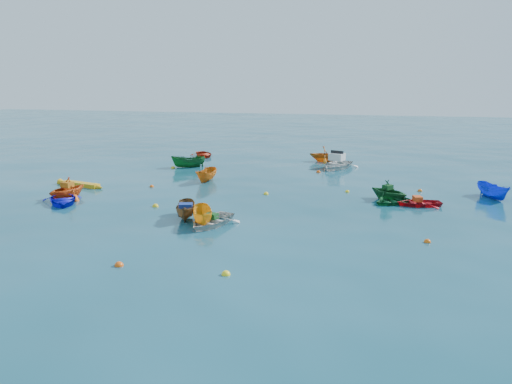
% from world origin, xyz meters
% --- Properties ---
extents(ground, '(160.00, 160.00, 0.00)m').
position_xyz_m(ground, '(0.00, 0.00, 0.00)').
color(ground, '#0A3C4B').
rests_on(ground, ground).
extents(dinghy_blue_sw, '(3.91, 4.12, 0.70)m').
position_xyz_m(dinghy_blue_sw, '(-11.52, 0.82, 0.00)').
color(dinghy_blue_sw, '#0F10C2').
rests_on(dinghy_blue_sw, ground).
extents(dinghy_white_near, '(3.16, 3.81, 0.68)m').
position_xyz_m(dinghy_white_near, '(-0.96, -1.53, 0.00)').
color(dinghy_white_near, beige).
rests_on(dinghy_white_near, ground).
extents(sampan_brown_mid, '(1.74, 2.92, 1.06)m').
position_xyz_m(sampan_brown_mid, '(-2.74, -0.56, 0.00)').
color(sampan_brown_mid, brown).
rests_on(sampan_brown_mid, ground).
extents(dinghy_orange_w, '(3.10, 3.38, 1.50)m').
position_xyz_m(dinghy_orange_w, '(-11.97, 2.05, 0.00)').
color(dinghy_orange_w, '#DA5314').
rests_on(dinghy_orange_w, ground).
extents(sampan_yellow_mid, '(1.99, 2.97, 1.07)m').
position_xyz_m(sampan_yellow_mid, '(-1.44, -1.44, 0.00)').
color(sampan_yellow_mid, orange).
rests_on(sampan_yellow_mid, ground).
extents(dinghy_green_e, '(3.10, 2.93, 0.52)m').
position_xyz_m(dinghy_green_e, '(8.69, 5.48, 0.00)').
color(dinghy_green_e, '#14572B').
rests_on(dinghy_green_e, ground).
extents(sampan_orange_n, '(1.28, 2.98, 1.13)m').
position_xyz_m(sampan_orange_n, '(-4.84, 9.28, 0.00)').
color(sampan_orange_n, '#BC6211').
rests_on(sampan_orange_n, ground).
extents(dinghy_green_n, '(3.55, 3.49, 1.42)m').
position_xyz_m(dinghy_green_n, '(8.46, 6.32, 0.00)').
color(dinghy_green_n, '#135322').
rests_on(dinghy_green_n, ground).
extents(dinghy_red_ne, '(3.09, 2.52, 0.56)m').
position_xyz_m(dinghy_red_ne, '(10.26, 5.36, 0.00)').
color(dinghy_red_ne, red).
rests_on(dinghy_red_ne, ground).
extents(sampan_blue_far, '(2.17, 3.08, 1.12)m').
position_xyz_m(sampan_blue_far, '(15.14, 8.47, 0.00)').
color(sampan_blue_far, '#1032D4').
rests_on(sampan_blue_far, ground).
extents(dinghy_red_far, '(3.62, 3.88, 0.65)m').
position_xyz_m(dinghy_red_far, '(-9.05, 20.76, 0.00)').
color(dinghy_red_far, red).
rests_on(dinghy_red_far, ground).
extents(dinghy_orange_far, '(3.12, 2.73, 1.57)m').
position_xyz_m(dinghy_orange_far, '(3.07, 20.49, 0.00)').
color(dinghy_orange_far, '#BB5F11').
rests_on(dinghy_orange_far, ground).
extents(sampan_green_far, '(3.17, 2.24, 1.15)m').
position_xyz_m(sampan_green_far, '(-8.36, 14.69, 0.00)').
color(sampan_green_far, '#145523').
rests_on(sampan_green_far, ground).
extents(kayak_yellow, '(3.97, 1.51, 0.40)m').
position_xyz_m(kayak_yellow, '(-13.21, 5.54, 0.00)').
color(kayak_yellow, orange).
rests_on(kayak_yellow, ground).
extents(motorboat_white, '(4.25, 4.92, 1.46)m').
position_xyz_m(motorboat_white, '(4.36, 17.19, 0.00)').
color(motorboat_white, silver).
rests_on(motorboat_white, ground).
extents(tarp_green_a, '(0.70, 0.60, 0.29)m').
position_xyz_m(tarp_green_a, '(-0.93, -1.44, 0.49)').
color(tarp_green_a, '#134D1D').
rests_on(tarp_green_a, dinghy_white_near).
extents(tarp_blue_a, '(0.87, 0.74, 0.36)m').
position_xyz_m(tarp_blue_a, '(-2.70, -0.71, 0.71)').
color(tarp_blue_a, navy).
rests_on(tarp_blue_a, sampan_brown_mid).
extents(tarp_orange_a, '(0.82, 0.70, 0.34)m').
position_xyz_m(tarp_orange_a, '(-11.96, 2.09, 0.92)').
color(tarp_orange_a, '#BB6513').
rests_on(tarp_orange_a, dinghy_orange_w).
extents(tarp_green_b, '(0.73, 0.76, 0.29)m').
position_xyz_m(tarp_green_b, '(8.38, 6.39, 0.85)').
color(tarp_green_b, '#104018').
rests_on(tarp_green_b, dinghy_green_n).
extents(tarp_orange_b, '(0.62, 0.73, 0.31)m').
position_xyz_m(tarp_orange_b, '(10.17, 5.34, 0.44)').
color(tarp_orange_b, '#D84516').
rests_on(tarp_orange_b, dinghy_red_ne).
extents(buoy_or_a, '(0.38, 0.38, 0.38)m').
position_xyz_m(buoy_or_a, '(-2.89, -8.06, 0.00)').
color(buoy_or_a, '#E9520C').
rests_on(buoy_or_a, ground).
extents(buoy_ye_a, '(0.37, 0.37, 0.37)m').
position_xyz_m(buoy_ye_a, '(1.78, -7.97, 0.00)').
color(buoy_ye_a, yellow).
rests_on(buoy_ye_a, ground).
extents(buoy_or_b, '(0.34, 0.34, 0.34)m').
position_xyz_m(buoy_or_b, '(10.09, -1.89, 0.00)').
color(buoy_or_b, '#E4590C').
rests_on(buoy_or_b, ground).
extents(buoy_ye_b, '(0.38, 0.38, 0.38)m').
position_xyz_m(buoy_ye_b, '(-5.50, 1.39, 0.00)').
color(buoy_ye_b, gold).
rests_on(buoy_ye_b, ground).
extents(buoy_or_c, '(0.32, 0.32, 0.32)m').
position_xyz_m(buoy_or_c, '(-8.11, 6.53, 0.00)').
color(buoy_or_c, '#D7500B').
rests_on(buoy_or_c, ground).
extents(buoy_ye_c, '(0.34, 0.34, 0.34)m').
position_xyz_m(buoy_ye_c, '(0.43, 6.16, 0.00)').
color(buoy_ye_c, yellow).
rests_on(buoy_ye_c, ground).
extents(buoy_or_d, '(0.32, 0.32, 0.32)m').
position_xyz_m(buoy_or_d, '(10.67, 9.50, 0.00)').
color(buoy_or_d, '#D5580B').
rests_on(buoy_or_d, ground).
extents(buoy_ye_d, '(0.37, 0.37, 0.37)m').
position_xyz_m(buoy_ye_d, '(-9.53, 13.98, 0.00)').
color(buoy_ye_d, yellow).
rests_on(buoy_ye_d, ground).
extents(buoy_or_e, '(0.38, 0.38, 0.38)m').
position_xyz_m(buoy_or_e, '(3.04, 14.86, 0.00)').
color(buoy_or_e, '#D3480B').
rests_on(buoy_or_e, ground).
extents(buoy_ye_e, '(0.30, 0.30, 0.30)m').
position_xyz_m(buoy_ye_e, '(5.76, 8.10, 0.00)').
color(buoy_ye_e, yellow).
rests_on(buoy_ye_e, ground).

